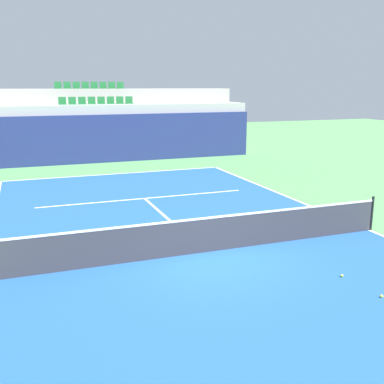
# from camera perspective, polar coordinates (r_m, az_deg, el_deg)

# --- Properties ---
(ground_plane) EXTENTS (80.00, 80.00, 0.00)m
(ground_plane) POSITION_cam_1_polar(r_m,az_deg,el_deg) (12.33, 1.71, -7.56)
(ground_plane) COLOR #4C8C4C
(court_surface) EXTENTS (11.00, 24.00, 0.01)m
(court_surface) POSITION_cam_1_polar(r_m,az_deg,el_deg) (12.33, 1.71, -7.54)
(court_surface) COLOR #1E4C99
(court_surface) RESTS_ON ground_plane
(baseline_far) EXTENTS (11.00, 0.10, 0.00)m
(baseline_far) POSITION_cam_1_polar(r_m,az_deg,el_deg) (23.45, -9.40, 2.26)
(baseline_far) COLOR white
(baseline_far) RESTS_ON court_surface
(sideline_right) EXTENTS (0.10, 24.00, 0.00)m
(sideline_right) POSITION_cam_1_polar(r_m,az_deg,el_deg) (15.14, 21.24, -4.46)
(sideline_right) COLOR white
(sideline_right) RESTS_ON court_surface
(service_line_far) EXTENTS (8.26, 0.10, 0.00)m
(service_line_far) POSITION_cam_1_polar(r_m,az_deg,el_deg) (18.15, -5.94, -0.80)
(service_line_far) COLOR white
(service_line_far) RESTS_ON court_surface
(centre_service_line) EXTENTS (0.10, 6.40, 0.00)m
(centre_service_line) POSITION_cam_1_polar(r_m,az_deg,el_deg) (15.18, -2.86, -3.52)
(centre_service_line) COLOR white
(centre_service_line) RESTS_ON court_surface
(back_wall) EXTENTS (18.44, 0.30, 2.76)m
(back_wall) POSITION_cam_1_polar(r_m,az_deg,el_deg) (26.99, -11.12, 6.53)
(back_wall) COLOR navy
(back_wall) RESTS_ON ground_plane
(stands_tier_lower) EXTENTS (18.44, 2.40, 3.30)m
(stands_tier_lower) POSITION_cam_1_polar(r_m,az_deg,el_deg) (28.29, -11.61, 7.35)
(stands_tier_lower) COLOR #9E9E99
(stands_tier_lower) RESTS_ON ground_plane
(stands_tier_upper) EXTENTS (18.44, 2.40, 4.19)m
(stands_tier_upper) POSITION_cam_1_polar(r_m,az_deg,el_deg) (30.62, -12.38, 8.56)
(stands_tier_upper) COLOR #9E9E99
(stands_tier_upper) RESTS_ON ground_plane
(seating_row_lower) EXTENTS (4.39, 0.44, 0.44)m
(seating_row_lower) POSITION_cam_1_polar(r_m,az_deg,el_deg) (28.27, -11.81, 10.94)
(seating_row_lower) COLOR #1E6633
(seating_row_lower) RESTS_ON stands_tier_lower
(seating_row_upper) EXTENTS (4.39, 0.44, 0.44)m
(seating_row_upper) POSITION_cam_1_polar(r_m,az_deg,el_deg) (30.63, -12.61, 12.71)
(seating_row_upper) COLOR #1E6633
(seating_row_upper) RESTS_ON stands_tier_upper
(tennis_net) EXTENTS (11.08, 0.08, 1.07)m
(tennis_net) POSITION_cam_1_polar(r_m,az_deg,el_deg) (12.16, 1.73, -5.31)
(tennis_net) COLOR black
(tennis_net) RESTS_ON court_surface
(tennis_ball_0) EXTENTS (0.07, 0.07, 0.07)m
(tennis_ball_0) POSITION_cam_1_polar(r_m,az_deg,el_deg) (10.60, 22.59, -11.92)
(tennis_ball_0) COLOR #CCE033
(tennis_ball_0) RESTS_ON court_surface
(tennis_ball_2) EXTENTS (0.07, 0.07, 0.07)m
(tennis_ball_2) POSITION_cam_1_polar(r_m,az_deg,el_deg) (11.34, 18.21, -9.90)
(tennis_ball_2) COLOR #CCE033
(tennis_ball_2) RESTS_ON court_surface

